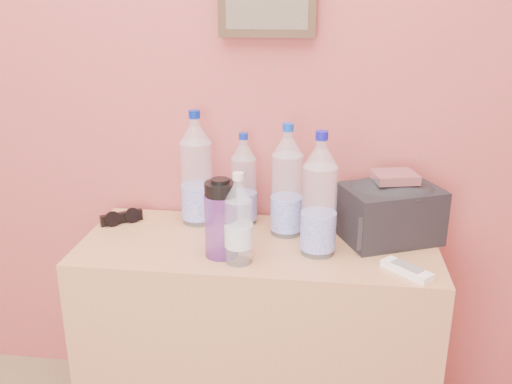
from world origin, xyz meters
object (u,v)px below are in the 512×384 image
pet_large_d (319,201)px  dresser (258,337)px  nalgene_bottle (221,218)px  toiletry_bag (390,210)px  foil_packet (394,177)px  pet_large_a (197,174)px  pet_small (239,224)px  ac_remote (407,270)px  sunglasses (122,218)px  pet_large_c (287,186)px  pet_large_b (244,184)px

pet_large_d → dresser: bearing=165.3°
pet_large_d → nalgene_bottle: pet_large_d is taller
toiletry_bag → foil_packet: foil_packet is taller
pet_large_a → pet_large_d: 0.44m
pet_large_a → toiletry_bag: pet_large_a is taller
pet_small → toiletry_bag: 0.49m
dresser → pet_small: (-0.04, -0.14, 0.46)m
foil_packet → ac_remote: bearing=-83.3°
pet_large_d → sunglasses: bearing=167.3°
nalgene_bottle → foil_packet: (0.50, 0.18, 0.09)m
pet_small → foil_packet: size_ratio=2.11×
dresser → sunglasses: size_ratio=7.72×
sunglasses → pet_large_c: bearing=-37.4°
pet_large_b → pet_small: size_ratio=1.15×
pet_large_b → foil_packet: pet_large_b is taller
pet_small → nalgene_bottle: (-0.06, 0.04, -0.00)m
pet_large_a → sunglasses: bearing=-170.6°
sunglasses → toiletry_bag: size_ratio=0.50×
pet_large_b → toiletry_bag: (0.47, -0.08, -0.04)m
pet_large_b → foil_packet: bearing=-9.6°
sunglasses → pet_small: bearing=-64.4°
pet_large_b → ac_remote: (0.50, -0.30, -0.13)m
pet_small → sunglasses: bearing=151.6°
pet_large_a → pet_large_d: pet_large_a is taller
ac_remote → foil_packet: 0.30m
pet_large_d → toiletry_bag: size_ratio=1.31×
ac_remote → foil_packet: foil_packet is taller
pet_large_a → toiletry_bag: bearing=-5.4°
pet_large_b → pet_small: (0.03, -0.29, -0.02)m
pet_large_c → dresser: bearing=-133.9°
pet_large_b → toiletry_bag: pet_large_b is taller
pet_small → ac_remote: size_ratio=1.80×
dresser → pet_large_a: pet_large_a is taller
sunglasses → toiletry_bag: (0.87, -0.02, 0.08)m
pet_large_a → sunglasses: pet_large_a is taller
nalgene_bottle → toiletry_bag: bearing=20.1°
dresser → toiletry_bag: bearing=11.5°
pet_large_c → sunglasses: (-0.55, 0.01, -0.14)m
nalgene_bottle → foil_packet: size_ratio=1.86×
pet_large_c → nalgene_bottle: 0.26m
dresser → pet_large_b: bearing=112.9°
pet_large_c → pet_large_d: pet_large_d is taller
pet_large_a → foil_packet: bearing=-5.8°
foil_packet → pet_large_c: bearing=178.8°
pet_small → toiletry_bag: bearing=26.5°
dresser → pet_large_c: pet_large_c is taller
pet_large_b → nalgene_bottle: (-0.03, -0.26, -0.02)m
foil_packet → pet_large_a: bearing=174.2°
dresser → toiletry_bag: size_ratio=3.88×
pet_large_b → nalgene_bottle: pet_large_b is taller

